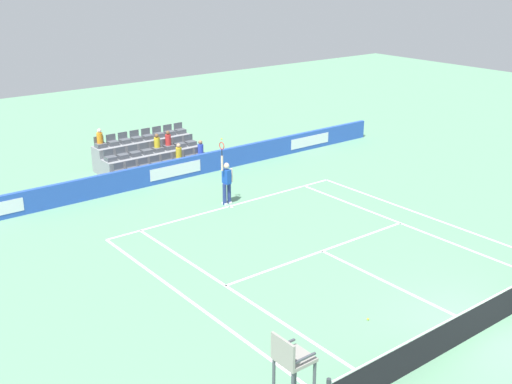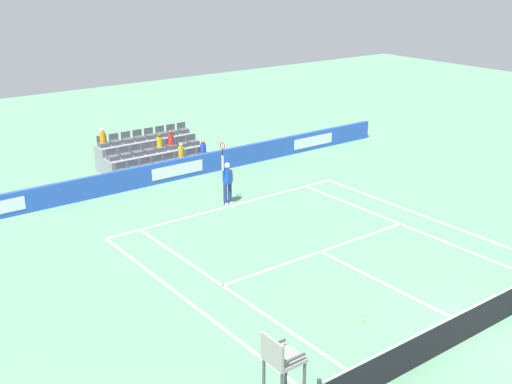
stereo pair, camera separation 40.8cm
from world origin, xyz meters
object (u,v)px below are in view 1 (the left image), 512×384
object	(u,v)px
tennis_net	(487,314)
loose_tennis_ball	(368,319)
tennis_player	(227,181)
umpire_chair	(291,369)

from	to	relation	value
tennis_net	loose_tennis_ball	xyz separation A→B (m)	(2.14, -2.30, -0.46)
tennis_net	loose_tennis_ball	size ratio (longest dim) A/B	176.03
tennis_player	umpire_chair	bearing A→B (deg)	60.17
loose_tennis_ball	umpire_chair	bearing A→B (deg)	23.57
tennis_player	loose_tennis_ball	size ratio (longest dim) A/B	41.97
tennis_player	umpire_chair	world-z (taller)	tennis_player
umpire_chair	loose_tennis_ball	xyz separation A→B (m)	(-4.62, -2.02, -1.49)
tennis_player	umpire_chair	size ratio (longest dim) A/B	1.22
tennis_net	tennis_player	xyz separation A→B (m)	(-0.06, -12.18, 0.50)
tennis_player	loose_tennis_ball	bearing A→B (deg)	77.44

